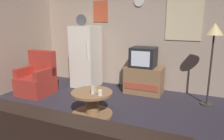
% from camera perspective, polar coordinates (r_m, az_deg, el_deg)
% --- Properties ---
extents(ground_plane, '(12.00, 12.00, 0.00)m').
position_cam_1_polar(ground_plane, '(3.43, -7.51, -15.39)').
color(ground_plane, '#2D2833').
extents(wall_with_art, '(5.20, 0.12, 2.79)m').
position_cam_1_polar(wall_with_art, '(5.26, 6.29, 10.56)').
color(wall_with_art, tan).
rests_on(wall_with_art, ground_plane).
extents(fridge, '(0.60, 0.62, 1.77)m').
position_cam_1_polar(fridge, '(5.33, -7.00, 3.58)').
color(fridge, silver).
rests_on(fridge, ground_plane).
extents(tv_stand, '(0.84, 0.53, 0.61)m').
position_cam_1_polar(tv_stand, '(4.93, 8.57, -2.62)').
color(tv_stand, '#8E6642').
rests_on(tv_stand, ground_plane).
extents(crt_tv, '(0.54, 0.51, 0.44)m').
position_cam_1_polar(crt_tv, '(4.82, 8.42, 3.44)').
color(crt_tv, black).
rests_on(crt_tv, tv_stand).
extents(standing_lamp, '(0.32, 0.32, 1.59)m').
position_cam_1_polar(standing_lamp, '(4.40, 25.62, 8.29)').
color(standing_lamp, '#332D28').
rests_on(standing_lamp, ground_plane).
extents(coffee_table, '(0.72, 0.72, 0.43)m').
position_cam_1_polar(coffee_table, '(3.79, -5.36, -8.90)').
color(coffee_table, '#8E6642').
rests_on(coffee_table, ground_plane).
extents(wine_glass, '(0.05, 0.05, 0.15)m').
position_cam_1_polar(wine_glass, '(3.59, -5.24, -5.22)').
color(wine_glass, silver).
rests_on(wine_glass, coffee_table).
extents(mug_ceramic_white, '(0.08, 0.08, 0.09)m').
position_cam_1_polar(mug_ceramic_white, '(3.52, -3.25, -6.07)').
color(mug_ceramic_white, silver).
rests_on(mug_ceramic_white, coffee_table).
extents(mug_ceramic_tan, '(0.08, 0.08, 0.09)m').
position_cam_1_polar(mug_ceramic_tan, '(3.71, -4.54, -5.06)').
color(mug_ceramic_tan, tan).
rests_on(mug_ceramic_tan, coffee_table).
extents(armchair, '(0.68, 0.68, 0.96)m').
position_cam_1_polar(armchair, '(5.12, -19.38, -2.27)').
color(armchair, '#A52D23').
rests_on(armchair, ground_plane).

